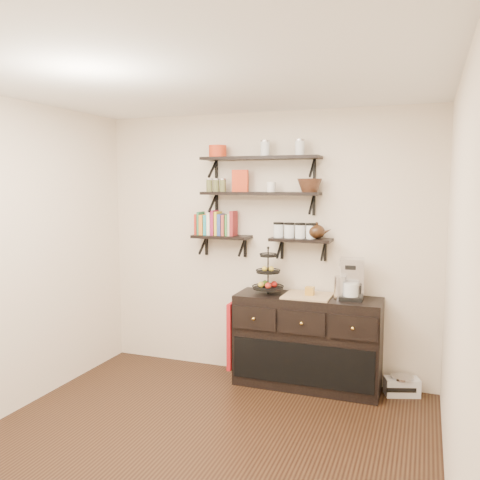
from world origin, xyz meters
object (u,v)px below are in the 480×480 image
sideboard (307,342)px  radio (402,386)px  fruit_stand (268,278)px  coffee_maker (352,280)px

sideboard → radio: sideboard is taller
sideboard → fruit_stand: fruit_stand is taller
sideboard → coffee_maker: (0.41, 0.03, 0.63)m
sideboard → fruit_stand: 0.72m
radio → coffee_maker: bearing=169.9°
fruit_stand → coffee_maker: (0.81, 0.02, 0.03)m
coffee_maker → sideboard: bearing=-180.0°
fruit_stand → coffee_maker: fruit_stand is taller
fruit_stand → radio: 1.61m
coffee_maker → radio: bearing=4.5°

